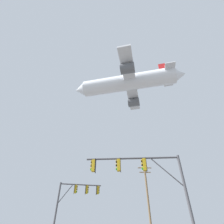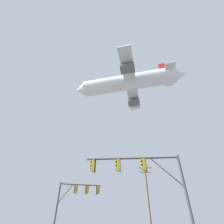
{
  "view_description": "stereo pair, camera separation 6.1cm",
  "coord_description": "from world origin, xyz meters",
  "px_view_note": "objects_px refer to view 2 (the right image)",
  "views": [
    {
      "loc": [
        0.6,
        -4.33,
        1.79
      ],
      "look_at": [
        1.31,
        15.66,
        15.96
      ],
      "focal_mm": 26.83,
      "sensor_mm": 36.0,
      "label": 1
    },
    {
      "loc": [
        0.66,
        -4.34,
        1.79
      ],
      "look_at": [
        1.31,
        15.66,
        15.96
      ],
      "focal_mm": 26.83,
      "sensor_mm": 36.0,
      "label": 2
    }
  ],
  "objects_px": {
    "signal_pole_near": "(143,175)",
    "signal_pole_far": "(75,197)",
    "utility_pole": "(148,199)",
    "airplane": "(128,83)"
  },
  "relations": [
    {
      "from": "signal_pole_far",
      "to": "airplane",
      "type": "xyz_separation_m",
      "value": [
        8.84,
        9.33,
        28.41
      ]
    },
    {
      "from": "signal_pole_far",
      "to": "signal_pole_near",
      "type": "bearing_deg",
      "value": -54.92
    },
    {
      "from": "utility_pole",
      "to": "airplane",
      "type": "height_order",
      "value": "airplane"
    },
    {
      "from": "signal_pole_far",
      "to": "airplane",
      "type": "distance_m",
      "value": 31.18
    },
    {
      "from": "signal_pole_far",
      "to": "airplane",
      "type": "bearing_deg",
      "value": 46.56
    },
    {
      "from": "signal_pole_near",
      "to": "utility_pole",
      "type": "distance_m",
      "value": 14.77
    },
    {
      "from": "signal_pole_far",
      "to": "utility_pole",
      "type": "relative_size",
      "value": 0.62
    },
    {
      "from": "signal_pole_far",
      "to": "utility_pole",
      "type": "xyz_separation_m",
      "value": [
        9.79,
        5.3,
        0.61
      ]
    },
    {
      "from": "signal_pole_near",
      "to": "signal_pole_far",
      "type": "relative_size",
      "value": 1.12
    },
    {
      "from": "utility_pole",
      "to": "airplane",
      "type": "distance_m",
      "value": 28.11
    }
  ]
}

